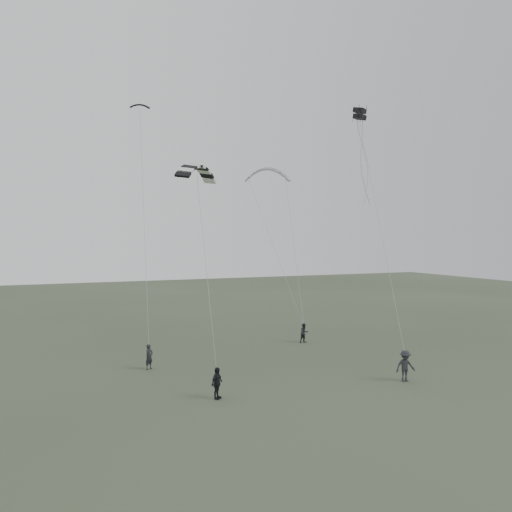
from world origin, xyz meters
name	(u,v)px	position (x,y,z in m)	size (l,w,h in m)	color
ground	(271,377)	(0.00, 0.00, 0.00)	(140.00, 140.00, 0.00)	#353F2B
flyer_left	(149,357)	(-6.17, 4.61, 0.77)	(0.56, 0.37, 1.55)	black
flyer_right	(304,333)	(6.48, 7.80, 0.75)	(0.73, 0.57, 1.50)	black
flyer_center	(217,383)	(-4.15, -2.48, 0.80)	(0.94, 0.39, 1.60)	black
flyer_far	(405,366)	(6.65, -3.76, 0.88)	(1.14, 0.66, 1.77)	#242428
kite_dark_small	(140,105)	(-5.46, 11.05, 17.88)	(1.43, 0.43, 0.49)	black
kite_pale_large	(267,169)	(6.93, 15.75, 14.47)	(4.24, 0.95, 1.72)	#9C9EA0
kite_striped	(197,166)	(-3.89, 1.82, 12.30)	(3.43, 0.86, 1.31)	black
kite_box	(360,114)	(8.40, 3.37, 16.83)	(0.72, 0.72, 0.75)	black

